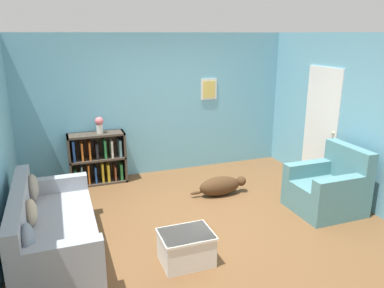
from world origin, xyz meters
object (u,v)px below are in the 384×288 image
at_px(dog, 221,186).
at_px(coffee_table, 186,247).
at_px(bookshelf, 98,159).
at_px(couch, 51,232).
at_px(vase, 99,124).
at_px(recliner_chair, 329,188).

bearing_deg(dog, coffee_table, -126.06).
xyz_separation_m(bookshelf, dog, (1.84, -1.26, -0.27)).
height_order(couch, vase, vase).
bearing_deg(bookshelf, recliner_chair, -36.38).
bearing_deg(recliner_chair, vase, 143.19).
xyz_separation_m(couch, recliner_chair, (3.93, -0.14, 0.03)).
distance_m(dog, vase, 2.34).
height_order(couch, coffee_table, couch).
height_order(bookshelf, vase, vase).
distance_m(couch, coffee_table, 1.62).
bearing_deg(coffee_table, dog, 53.94).
xyz_separation_m(coffee_table, dog, (1.17, 1.61, -0.04)).
distance_m(recliner_chair, coffee_table, 2.53).
height_order(coffee_table, dog, coffee_table).
height_order(coffee_table, vase, vase).
bearing_deg(bookshelf, vase, -14.31).
bearing_deg(dog, couch, -160.92).
distance_m(recliner_chair, vase, 3.89).
bearing_deg(dog, vase, 144.83).
distance_m(bookshelf, recliner_chair, 3.89).
distance_m(bookshelf, coffee_table, 2.95).
xyz_separation_m(bookshelf, vase, (0.07, -0.02, 0.64)).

